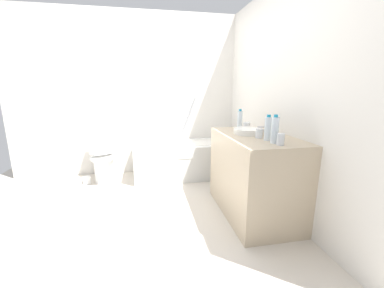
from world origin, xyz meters
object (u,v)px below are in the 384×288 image
(water_bottle_1, at_px, (240,120))
(toilet_paper_roll, at_px, (87,180))
(water_bottle_2, at_px, (275,130))
(drinking_glass_1, at_px, (247,126))
(bathtub, at_px, (187,158))
(drinking_glass_3, at_px, (269,134))
(toilet, at_px, (103,157))
(drinking_glass_2, at_px, (281,139))
(drinking_glass_0, at_px, (259,133))
(sink_faucet, at_px, (265,130))
(sink_basin, at_px, (248,131))
(water_bottle_0, at_px, (268,128))

(water_bottle_1, distance_m, toilet_paper_roll, 2.27)
(water_bottle_2, xyz_separation_m, drinking_glass_1, (0.04, 0.68, -0.07))
(bathtub, relative_size, drinking_glass_3, 19.33)
(toilet, distance_m, water_bottle_1, 1.99)
(bathtub, bearing_deg, water_bottle_1, -60.18)
(water_bottle_1, relative_size, drinking_glass_2, 2.30)
(water_bottle_1, relative_size, drinking_glass_0, 2.55)
(sink_faucet, bearing_deg, sink_basin, -180.00)
(water_bottle_1, distance_m, water_bottle_2, 0.78)
(water_bottle_1, bearing_deg, toilet, 153.72)
(drinking_glass_0, bearing_deg, water_bottle_0, -77.16)
(drinking_glass_0, relative_size, toilet_paper_roll, 0.81)
(toilet, distance_m, drinking_glass_3, 2.32)
(drinking_glass_1, distance_m, drinking_glass_2, 0.76)
(drinking_glass_1, bearing_deg, water_bottle_0, -94.57)
(bathtub, distance_m, drinking_glass_2, 1.88)
(sink_faucet, xyz_separation_m, water_bottle_2, (-0.14, -0.45, 0.08))
(bathtub, distance_m, drinking_glass_1, 1.24)
(drinking_glass_1, bearing_deg, drinking_glass_3, -87.00)
(drinking_glass_1, relative_size, drinking_glass_2, 0.88)
(toilet, height_order, sink_basin, sink_basin)
(sink_basin, xyz_separation_m, drinking_glass_0, (0.01, -0.22, 0.02))
(drinking_glass_0, xyz_separation_m, drinking_glass_3, (0.10, -0.02, -0.00))
(drinking_glass_3, bearing_deg, water_bottle_0, -125.36)
(sink_faucet, xyz_separation_m, drinking_glass_1, (-0.10, 0.23, 0.01))
(water_bottle_1, xyz_separation_m, drinking_glass_0, (-0.02, -0.55, -0.06))
(drinking_glass_3, xyz_separation_m, toilet_paper_roll, (-2.01, 1.33, -0.84))
(toilet, distance_m, water_bottle_0, 2.35)
(bathtub, xyz_separation_m, sink_faucet, (0.63, -1.17, 0.61))
(bathtub, distance_m, sink_faucet, 1.46)
(drinking_glass_0, xyz_separation_m, drinking_glass_2, (0.04, -0.31, 0.00))
(toilet, relative_size, drinking_glass_0, 7.62)
(water_bottle_0, bearing_deg, toilet, 138.55)
(toilet, bearing_deg, water_bottle_2, 45.04)
(toilet, distance_m, water_bottle_2, 2.43)
(water_bottle_2, distance_m, drinking_glass_3, 0.23)
(drinking_glass_1, distance_m, drinking_glass_3, 0.47)
(toilet_paper_roll, bearing_deg, water_bottle_0, -36.49)
(water_bottle_1, distance_m, drinking_glass_0, 0.55)
(drinking_glass_3, bearing_deg, toilet, 141.58)
(water_bottle_0, relative_size, drinking_glass_2, 2.37)
(sink_basin, distance_m, drinking_glass_0, 0.22)
(water_bottle_2, relative_size, drinking_glass_2, 2.49)
(water_bottle_2, bearing_deg, sink_basin, 95.25)
(drinking_glass_3, bearing_deg, drinking_glass_1, 93.00)
(sink_basin, height_order, water_bottle_2, water_bottle_2)
(toilet, relative_size, drinking_glass_1, 7.84)
(bathtub, xyz_separation_m, sink_basin, (0.45, -1.17, 0.60))
(water_bottle_1, xyz_separation_m, water_bottle_2, (0.01, -0.78, 0.01))
(sink_basin, relative_size, sink_faucet, 1.99)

